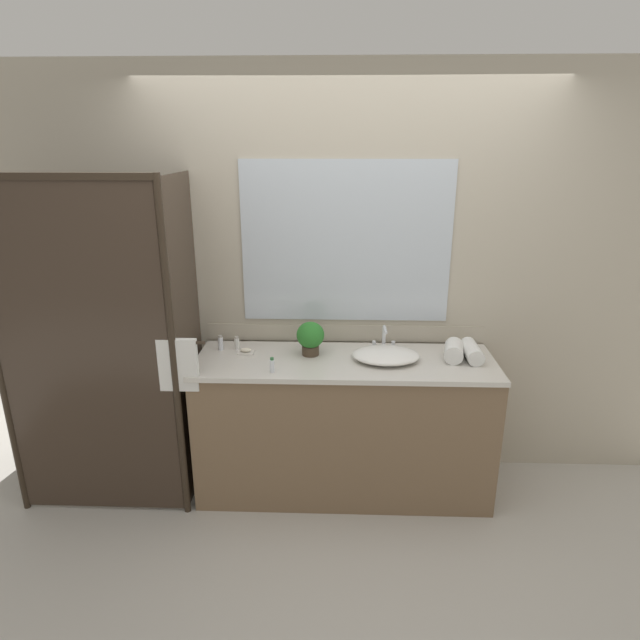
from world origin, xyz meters
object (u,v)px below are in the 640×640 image
(potted_plant, at_px, (310,337))
(amenity_bottle_conditioner, at_px, (221,343))
(rolled_towel_near_edge, at_px, (472,351))
(rolled_towel_middle, at_px, (454,351))
(amenity_bottle_lotion, at_px, (237,343))
(sink_basin, at_px, (386,355))
(amenity_bottle_body_wash, at_px, (272,365))
(faucet, at_px, (384,342))
(soap_dish, at_px, (246,351))

(potted_plant, relative_size, amenity_bottle_conditioner, 2.19)
(potted_plant, relative_size, rolled_towel_near_edge, 0.86)
(rolled_towel_middle, bearing_deg, amenity_bottle_lotion, 174.65)
(potted_plant, height_order, amenity_bottle_lotion, potted_plant)
(sink_basin, relative_size, potted_plant, 1.93)
(amenity_bottle_body_wash, relative_size, rolled_towel_near_edge, 0.37)
(rolled_towel_near_edge, bearing_deg, amenity_bottle_body_wash, -168.74)
(amenity_bottle_conditioner, height_order, amenity_bottle_body_wash, amenity_bottle_conditioner)
(potted_plant, height_order, amenity_bottle_conditioner, potted_plant)
(faucet, xyz_separation_m, amenity_bottle_conditioner, (-1.02, -0.03, -0.01))
(amenity_bottle_body_wash, bearing_deg, sink_basin, 16.42)
(amenity_bottle_body_wash, bearing_deg, soap_dish, 125.82)
(amenity_bottle_conditioner, bearing_deg, rolled_towel_near_edge, -3.54)
(faucet, relative_size, rolled_towel_middle, 0.91)
(rolled_towel_middle, bearing_deg, faucet, 161.96)
(rolled_towel_near_edge, xyz_separation_m, rolled_towel_middle, (-0.11, -0.01, 0.01))
(amenity_bottle_lotion, bearing_deg, sink_basin, -9.49)
(amenity_bottle_lotion, bearing_deg, amenity_bottle_body_wash, -52.74)
(rolled_towel_near_edge, bearing_deg, amenity_bottle_lotion, 175.46)
(amenity_bottle_lotion, distance_m, amenity_bottle_body_wash, 0.44)
(faucet, xyz_separation_m, rolled_towel_near_edge, (0.52, -0.12, -0.01))
(amenity_bottle_lotion, bearing_deg, potted_plant, -9.45)
(soap_dish, distance_m, rolled_towel_near_edge, 1.37)
(soap_dish, relative_size, amenity_bottle_body_wash, 1.12)
(potted_plant, relative_size, amenity_bottle_body_wash, 2.34)
(faucet, bearing_deg, potted_plant, -169.30)
(rolled_towel_near_edge, height_order, rolled_towel_middle, rolled_towel_middle)
(amenity_bottle_conditioner, xyz_separation_m, amenity_bottle_body_wash, (0.36, -0.33, -0.00))
(amenity_bottle_lotion, relative_size, rolled_towel_near_edge, 0.35)
(sink_basin, distance_m, rolled_towel_near_edge, 0.52)
(potted_plant, xyz_separation_m, amenity_bottle_lotion, (-0.47, 0.08, -0.08))
(amenity_bottle_lotion, height_order, rolled_towel_middle, rolled_towel_middle)
(amenity_bottle_conditioner, distance_m, amenity_bottle_body_wash, 0.49)
(sink_basin, xyz_separation_m, rolled_towel_near_edge, (0.52, 0.04, 0.02))
(faucet, xyz_separation_m, rolled_towel_middle, (0.41, -0.13, 0.00))
(soap_dish, bearing_deg, rolled_towel_near_edge, -1.60)
(faucet, bearing_deg, amenity_bottle_body_wash, -151.58)
(amenity_bottle_lotion, xyz_separation_m, rolled_towel_middle, (1.33, -0.12, 0.02))
(potted_plant, bearing_deg, amenity_bottle_body_wash, -127.01)
(potted_plant, xyz_separation_m, rolled_towel_near_edge, (0.97, -0.04, -0.07))
(rolled_towel_near_edge, bearing_deg, sink_basin, -175.58)
(potted_plant, distance_m, rolled_towel_middle, 0.86)
(soap_dish, distance_m, amenity_bottle_body_wash, 0.34)
(sink_basin, bearing_deg, soap_dish, 174.76)
(soap_dish, bearing_deg, amenity_bottle_body_wash, -54.18)
(amenity_bottle_body_wash, xyz_separation_m, rolled_towel_middle, (1.06, 0.22, 0.01))
(faucet, bearing_deg, amenity_bottle_conditioner, -178.48)
(faucet, height_order, rolled_towel_middle, faucet)
(amenity_bottle_lotion, bearing_deg, rolled_towel_middle, -5.35)
(amenity_bottle_conditioner, xyz_separation_m, amenity_bottle_lotion, (0.10, 0.02, -0.01))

